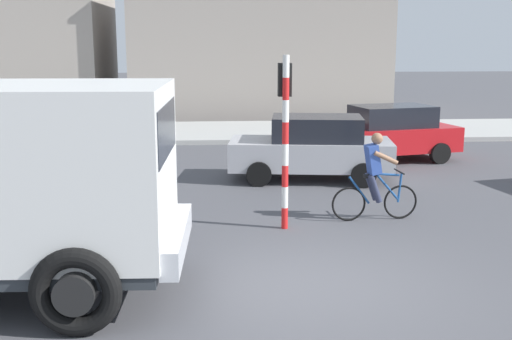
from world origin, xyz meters
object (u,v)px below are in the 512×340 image
at_px(cyclist, 375,177).
at_px(traffic_light_pole, 285,118).
at_px(car_white_mid, 388,133).
at_px(car_red_near, 312,147).

bearing_deg(cyclist, traffic_light_pole, -168.73).
height_order(cyclist, car_white_mid, cyclist).
xyz_separation_m(cyclist, traffic_light_pole, (-1.81, -0.36, 1.20)).
distance_m(cyclist, traffic_light_pole, 2.20).
relative_size(cyclist, traffic_light_pole, 0.54).
distance_m(traffic_light_pole, car_white_mid, 7.59).
bearing_deg(traffic_light_pole, car_red_near, 73.96).
distance_m(cyclist, car_red_near, 3.80).
height_order(traffic_light_pole, car_red_near, traffic_light_pole).
distance_m(cyclist, car_white_mid, 6.41).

